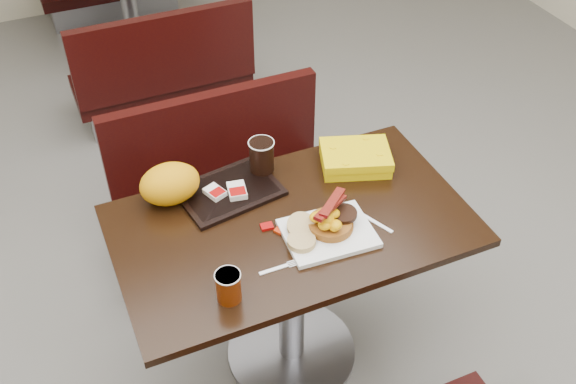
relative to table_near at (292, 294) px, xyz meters
name	(u,v)px	position (x,y,z in m)	size (l,w,h in m)	color
floor	(291,353)	(0.00, 0.00, -0.38)	(6.00, 7.00, 0.01)	slate
table_near	(292,294)	(0.00, 0.00, 0.00)	(1.20, 0.70, 0.75)	black
bench_near_n	(229,185)	(0.00, 0.70, -0.02)	(1.00, 0.46, 0.72)	black
table_far	(129,6)	(0.00, 2.60, 0.00)	(1.20, 0.70, 0.75)	black
bench_far_s	(158,59)	(0.00, 1.90, -0.02)	(1.00, 0.46, 0.72)	black
platter	(328,233)	(0.08, -0.10, 0.38)	(0.29, 0.23, 0.02)	white
pancake_stack	(331,224)	(0.10, -0.09, 0.41)	(0.15, 0.15, 0.03)	brown
sausage_patty	(343,214)	(0.15, -0.08, 0.43)	(0.09, 0.09, 0.01)	black
scrambled_eggs	(326,220)	(0.07, -0.10, 0.45)	(0.10, 0.08, 0.05)	#E99A04
bacon_strips	(330,206)	(0.10, -0.08, 0.48)	(0.17, 0.07, 0.01)	#4D0508
muffin_bottom	(301,241)	(-0.02, -0.12, 0.40)	(0.09, 0.09, 0.02)	tan
muffin_top	(301,226)	(0.00, -0.06, 0.41)	(0.09, 0.09, 0.02)	tan
coffee_cup_near	(229,287)	(-0.31, -0.23, 0.43)	(0.07, 0.07, 0.10)	#8E3205
fork	(274,269)	(-0.14, -0.17, 0.38)	(0.14, 0.02, 0.00)	white
knife	(374,221)	(0.26, -0.11, 0.38)	(0.15, 0.01, 0.00)	white
condiment_syrup	(280,230)	(-0.05, -0.02, 0.38)	(0.04, 0.03, 0.01)	#A42307
condiment_ketchup	(267,226)	(-0.09, 0.01, 0.38)	(0.04, 0.03, 0.01)	#8C0504
tray	(229,191)	(-0.15, 0.23, 0.38)	(0.35, 0.25, 0.02)	black
hashbrown_sleeve_left	(215,192)	(-0.20, 0.22, 0.40)	(0.05, 0.07, 0.02)	silver
hashbrown_sleeve_right	(237,191)	(-0.12, 0.20, 0.40)	(0.06, 0.08, 0.02)	silver
coffee_cup_far	(262,156)	(0.00, 0.29, 0.45)	(0.09, 0.09, 0.12)	black
clamshell	(355,158)	(0.34, 0.19, 0.41)	(0.25, 0.19, 0.07)	#DEB903
paper_bag	(170,184)	(-0.34, 0.27, 0.45)	(0.21, 0.16, 0.15)	#CF8806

